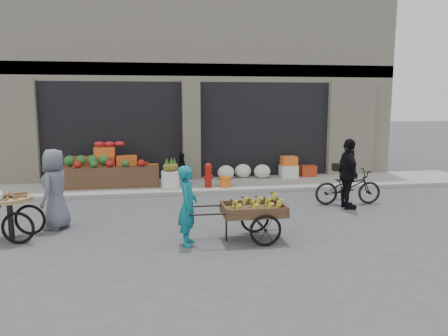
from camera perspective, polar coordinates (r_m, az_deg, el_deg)
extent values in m
plane|color=#424244|center=(9.41, -1.34, -7.52)|extent=(80.00, 80.00, 0.00)
cube|color=gray|center=(13.35, -3.86, -2.32)|extent=(18.00, 2.20, 0.12)
cube|color=beige|center=(17.20, -5.38, 11.71)|extent=(14.00, 6.00, 7.00)
cube|color=gray|center=(14.37, -4.52, 12.66)|extent=(14.00, 0.30, 0.40)
cube|color=black|center=(15.01, -14.14, 4.88)|extent=(4.40, 1.60, 3.10)
cube|color=black|center=(15.43, 4.58, 5.23)|extent=(4.40, 1.60, 3.10)
cube|color=beige|center=(14.17, -4.36, 4.90)|extent=(0.55, 0.80, 3.22)
cube|color=brown|center=(13.13, -14.62, -1.19)|extent=(2.80, 0.45, 0.60)
sphere|color=#1E5923|center=(13.63, -17.45, 0.93)|extent=(0.34, 0.34, 0.34)
cylinder|color=silver|center=(12.75, -7.01, -1.49)|extent=(0.52, 0.52, 0.50)
cylinder|color=#A5140F|center=(12.79, -2.07, -1.26)|extent=(0.20, 0.20, 0.56)
sphere|color=#A5140F|center=(12.74, -2.08, 0.16)|extent=(0.22, 0.22, 0.22)
cylinder|color=orange|center=(12.84, 0.18, -1.80)|extent=(0.32, 0.32, 0.30)
ellipsoid|color=silver|center=(14.14, 2.65, -0.52)|extent=(1.70, 0.60, 0.44)
imported|color=black|center=(13.33, -5.42, -0.07)|extent=(0.51, 0.43, 0.93)
cube|color=brown|center=(8.38, 3.87, -5.73)|extent=(1.20, 0.78, 0.11)
torus|color=black|center=(8.09, 5.46, -8.12)|extent=(0.60, 0.06, 0.60)
torus|color=black|center=(8.88, 4.06, -6.55)|extent=(0.60, 0.06, 0.60)
cylinder|color=black|center=(8.37, 0.31, -7.88)|extent=(0.04, 0.04, 0.49)
imported|color=#10727F|center=(8.06, -4.75, -4.91)|extent=(0.47, 0.61, 1.48)
cylinder|color=#9E7F51|center=(9.25, -26.27, -3.64)|extent=(0.94, 0.94, 0.07)
cube|color=black|center=(9.34, -26.10, -6.03)|extent=(0.09, 0.09, 0.80)
torus|color=black|center=(9.02, -25.32, -7.09)|extent=(0.62, 0.14, 0.62)
torus|color=black|center=(9.52, -24.00, -6.19)|extent=(0.62, 0.14, 0.62)
imported|color=slate|center=(9.68, -21.19, -2.58)|extent=(0.73, 0.93, 1.67)
imported|color=black|center=(11.61, 15.88, -2.40)|extent=(1.75, 0.71, 0.90)
imported|color=black|center=(11.10, 15.92, -0.75)|extent=(0.49, 1.04, 1.73)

